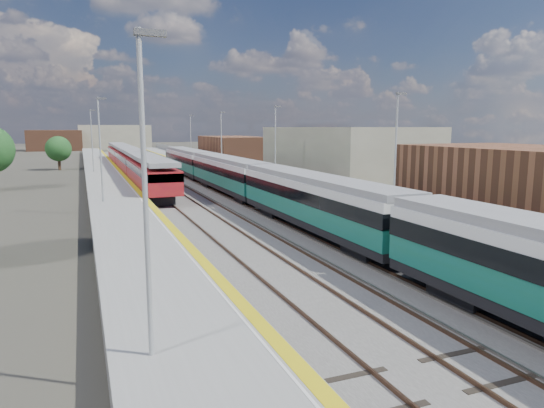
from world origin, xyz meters
TOP-DOWN VIEW (x-y plane):
  - ground at (0.00, 50.00)m, footprint 320.00×320.00m
  - ballast_bed at (-2.25, 52.50)m, footprint 10.50×155.00m
  - tracks at (-1.65, 54.18)m, footprint 8.96×160.00m
  - platform_right at (5.28, 52.49)m, footprint 4.70×155.00m
  - platform_left at (-9.05, 52.49)m, footprint 4.30×155.00m
  - buildings at (-18.12, 138.60)m, footprint 72.00×185.50m
  - green_train at (1.50, 32.01)m, footprint 2.69×75.00m
  - red_train at (-5.50, 62.79)m, footprint 2.79×56.57m
  - tree_c at (-14.65, 76.46)m, footprint 3.75×3.75m
  - tree_d at (19.77, 68.51)m, footprint 3.91×3.91m

SIDE VIEW (x-z plane):
  - ground at x=0.00m, z-range 0.00..0.00m
  - ballast_bed at x=-2.25m, z-range 0.00..0.06m
  - tracks at x=-1.65m, z-range 0.02..0.19m
  - platform_left at x=-9.05m, z-range -3.74..4.78m
  - platform_right at x=5.28m, z-range -3.72..4.80m
  - red_train at x=-5.50m, z-range 0.32..3.84m
  - green_train at x=1.50m, z-range 0.61..3.57m
  - tree_c at x=-14.65m, z-range 0.65..5.73m
  - tree_d at x=19.77m, z-range 0.68..5.99m
  - buildings at x=-18.12m, z-range -9.30..30.70m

